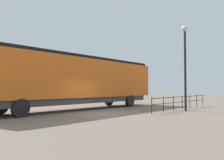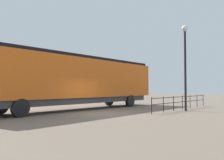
# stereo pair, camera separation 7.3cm
# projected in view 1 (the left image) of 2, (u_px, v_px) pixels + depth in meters

# --- Properties ---
(ground_plane) EXTENTS (120.00, 120.00, 0.00)m
(ground_plane) POSITION_uv_depth(u_px,v_px,m) (102.00, 114.00, 16.11)
(ground_plane) COLOR #756656
(locomotive) EXTENTS (2.86, 17.11, 4.24)m
(locomotive) POSITION_uv_depth(u_px,v_px,m) (82.00, 80.00, 19.46)
(locomotive) COLOR orange
(locomotive) RESTS_ON ground_plane
(lamp_post) EXTENTS (0.48, 0.48, 6.50)m
(lamp_post) POSITION_uv_depth(u_px,v_px,m) (185.00, 53.00, 18.14)
(lamp_post) COLOR black
(lamp_post) RESTS_ON ground_plane
(platform_fence) EXTENTS (0.05, 9.77, 1.11)m
(platform_fence) POSITION_uv_depth(u_px,v_px,m) (182.00, 100.00, 19.47)
(platform_fence) COLOR black
(platform_fence) RESTS_ON ground_plane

